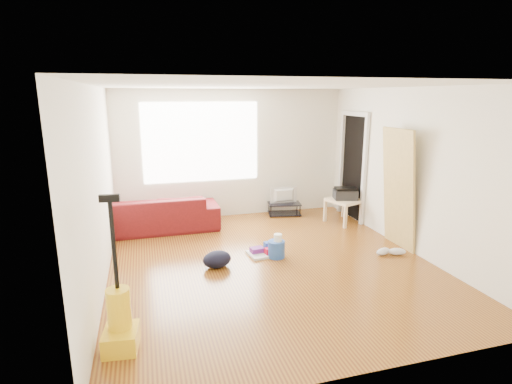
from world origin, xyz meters
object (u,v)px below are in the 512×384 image
object	(u,v)px
side_table	(345,203)
cleaning_tray	(264,251)
bucket	(276,257)
backpack	(217,267)
vacuum	(120,321)
tv_stand	(284,209)
sofa	(159,230)

from	to	relation	value
side_table	cleaning_tray	distance (m)	2.27
bucket	backpack	bearing A→B (deg)	-173.56
vacuum	tv_stand	bearing A→B (deg)	57.70
tv_stand	sofa	bearing A→B (deg)	-163.32
side_table	vacuum	world-z (taller)	vacuum
backpack	vacuum	bearing A→B (deg)	-147.07
bucket	backpack	size ratio (longest dim) A/B	0.61
side_table	backpack	distance (m)	3.07
bucket	cleaning_tray	xyz separation A→B (m)	(-0.15, 0.16, 0.05)
tv_stand	side_table	xyz separation A→B (m)	(0.94, -0.78, 0.26)
sofa	vacuum	xyz separation A→B (m)	(-0.49, -3.46, 0.28)
side_table	vacuum	size ratio (longest dim) A/B	0.48
backpack	vacuum	distance (m)	2.02
side_table	cleaning_tray	size ratio (longest dim) A/B	1.46
bucket	tv_stand	bearing A→B (deg)	67.18
cleaning_tray	sofa	bearing A→B (deg)	132.95
bucket	backpack	distance (m)	0.93
sofa	vacuum	bearing A→B (deg)	81.89
sofa	side_table	distance (m)	3.52
cleaning_tray	backpack	size ratio (longest dim) A/B	1.18
side_table	backpack	world-z (taller)	side_table
bucket	cleaning_tray	world-z (taller)	cleaning_tray
side_table	cleaning_tray	xyz separation A→B (m)	(-1.95, -1.11, -0.34)
side_table	vacuum	distance (m)	4.93
tv_stand	bucket	size ratio (longest dim) A/B	2.78
cleaning_tray	backpack	distance (m)	0.82
bucket	sofa	bearing A→B (deg)	132.99
bucket	vacuum	xyz separation A→B (m)	(-2.15, -1.69, 0.28)
sofa	cleaning_tray	distance (m)	2.22
tv_stand	vacuum	size ratio (longest dim) A/B	0.47
sofa	tv_stand	world-z (taller)	sofa
backpack	side_table	bearing A→B (deg)	7.45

